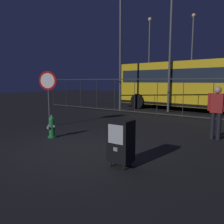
% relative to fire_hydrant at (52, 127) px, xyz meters
% --- Properties ---
extents(ground_plane, '(60.00, 60.00, 0.00)m').
position_rel_fire_hydrant_xyz_m(ground_plane, '(1.55, -0.42, -0.35)').
color(ground_plane, black).
extents(fire_hydrant, '(0.33, 0.31, 0.75)m').
position_rel_fire_hydrant_xyz_m(fire_hydrant, '(0.00, 0.00, 0.00)').
color(fire_hydrant, '#1E7238').
rests_on(fire_hydrant, ground_plane).
extents(newspaper_box_primary, '(0.48, 0.42, 1.02)m').
position_rel_fire_hydrant_xyz_m(newspaper_box_primary, '(3.20, -0.83, 0.22)').
color(newspaper_box_primary, black).
rests_on(newspaper_box_primary, ground_plane).
extents(stop_sign, '(0.71, 0.31, 2.23)m').
position_rel_fire_hydrant_xyz_m(stop_sign, '(-1.56, 1.18, 1.25)').
color(stop_sign, '#4C4F54').
rests_on(stop_sign, ground_plane).
extents(pedestrian, '(0.55, 0.22, 1.67)m').
position_rel_fire_hydrant_xyz_m(pedestrian, '(4.42, 2.81, 0.60)').
color(pedestrian, black).
rests_on(pedestrian, ground_plane).
extents(fence_barrier, '(18.03, 0.04, 2.00)m').
position_rel_fire_hydrant_xyz_m(fence_barrier, '(1.55, 6.43, 0.67)').
color(fence_barrier, '#2D2D33').
rests_on(fence_barrier, ground_plane).
extents(bus_near, '(10.69, 3.53, 3.00)m').
position_rel_fire_hydrant_xyz_m(bus_near, '(2.32, 9.43, 1.36)').
color(bus_near, gold).
rests_on(bus_near, ground_plane).
extents(bus_far, '(10.70, 3.60, 3.00)m').
position_rel_fire_hydrant_xyz_m(bus_far, '(-0.37, 14.17, 1.36)').
color(bus_far, '#19519E').
rests_on(bus_far, ground_plane).
extents(street_light_near_left, '(0.32, 0.32, 8.61)m').
position_rel_fire_hydrant_xyz_m(street_light_near_left, '(-1.75, 6.81, 4.54)').
color(street_light_near_left, '#4C4F54').
rests_on(street_light_near_left, ground_plane).
extents(street_light_near_right, '(0.32, 0.32, 7.23)m').
position_rel_fire_hydrant_xyz_m(street_light_near_right, '(-3.03, 13.42, 3.83)').
color(street_light_near_right, '#4C4F54').
rests_on(street_light_near_right, ground_plane).
extents(street_light_far_left, '(0.32, 0.32, 8.49)m').
position_rel_fire_hydrant_xyz_m(street_light_far_left, '(0.86, 8.06, 4.47)').
color(street_light_far_left, '#4C4F54').
rests_on(street_light_far_left, ground_plane).
extents(street_light_far_right, '(0.32, 0.32, 7.51)m').
position_rel_fire_hydrant_xyz_m(street_light_far_right, '(0.05, 15.41, 3.97)').
color(street_light_far_right, '#4C4F54').
rests_on(street_light_far_right, ground_plane).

